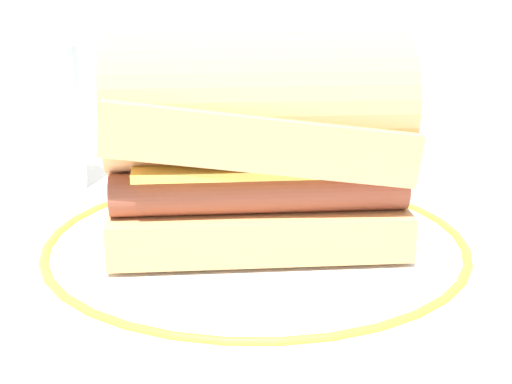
% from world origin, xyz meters
% --- Properties ---
extents(ground_plane, '(1.50, 1.50, 0.00)m').
position_xyz_m(ground_plane, '(0.00, 0.00, 0.00)').
color(ground_plane, silver).
extents(plate, '(0.29, 0.29, 0.01)m').
position_xyz_m(plate, '(-0.03, 0.02, 0.01)').
color(plate, white).
rests_on(plate, ground_plane).
extents(sausage_sandwich, '(0.20, 0.16, 0.13)m').
position_xyz_m(sausage_sandwich, '(-0.03, 0.02, 0.08)').
color(sausage_sandwich, '#E3A868').
rests_on(sausage_sandwich, plate).
extents(drinking_glass, '(0.06, 0.06, 0.12)m').
position_xyz_m(drinking_glass, '(-0.11, 0.23, 0.05)').
color(drinking_glass, silver).
rests_on(drinking_glass, ground_plane).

